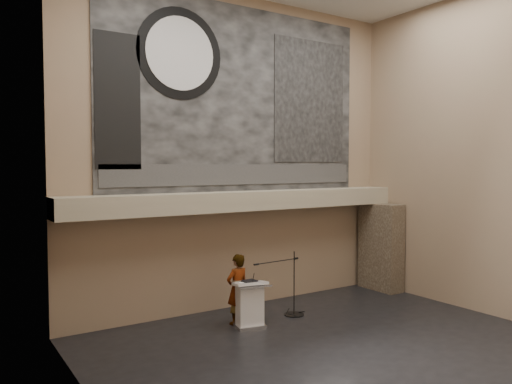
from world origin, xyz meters
TOP-DOWN VIEW (x-y plane):
  - floor at (0.00, 0.00)m, footprint 10.00×10.00m
  - wall_back at (0.00, 4.00)m, footprint 10.00×0.02m
  - wall_left at (-5.00, 0.00)m, footprint 0.02×8.00m
  - wall_right at (5.00, 0.00)m, footprint 0.02×8.00m
  - soffit at (0.00, 3.60)m, footprint 10.00×0.80m
  - sprinkler_left at (-1.60, 3.55)m, footprint 0.04×0.04m
  - sprinkler_right at (1.90, 3.55)m, footprint 0.04×0.04m
  - banner at (0.00, 3.97)m, footprint 8.00×0.05m
  - banner_text_strip at (0.00, 3.93)m, footprint 7.76×0.02m
  - banner_clock_rim at (-1.80, 3.93)m, footprint 2.30×0.02m
  - banner_clock_face at (-1.80, 3.91)m, footprint 1.84×0.02m
  - banner_building_print at (2.40, 3.93)m, footprint 2.60×0.02m
  - banner_brick_print at (-3.40, 3.93)m, footprint 1.10×0.02m
  - stone_pier at (4.65, 3.15)m, footprint 0.60×1.40m
  - lectern at (-0.79, 2.26)m, footprint 0.86×0.70m
  - binder at (-0.78, 2.29)m, footprint 0.35×0.29m
  - papers at (-0.94, 2.20)m, footprint 0.23×0.32m
  - speaker_person at (-0.90, 2.65)m, footprint 0.68×0.50m
  - mic_stand at (0.66, 2.47)m, footprint 1.56×0.52m

SIDE VIEW (x-z plane):
  - floor at x=0.00m, z-range 0.00..0.00m
  - mic_stand at x=0.66m, z-range -0.58..1.09m
  - lectern at x=-0.79m, z-range -0.02..1.12m
  - speaker_person at x=-0.90m, z-range 0.00..1.73m
  - papers at x=-0.94m, z-range 1.10..1.10m
  - binder at x=-0.78m, z-range 1.10..1.14m
  - stone_pier at x=4.65m, z-range 0.00..2.70m
  - sprinkler_left at x=-1.60m, z-range 2.64..2.70m
  - sprinkler_right at x=1.90m, z-range 2.64..2.70m
  - soffit at x=0.00m, z-range 2.70..3.20m
  - banner_text_strip at x=0.00m, z-range 3.38..3.93m
  - wall_back at x=0.00m, z-range 0.00..8.50m
  - wall_left at x=-5.00m, z-range 0.00..8.50m
  - wall_right at x=5.00m, z-range 0.00..8.50m
  - banner_brick_print at x=-3.40m, z-range 3.80..7.00m
  - banner at x=0.00m, z-range 3.20..8.20m
  - banner_building_print at x=2.40m, z-range 4.00..7.60m
  - banner_clock_rim at x=-1.80m, z-range 5.55..7.85m
  - banner_clock_face at x=-1.80m, z-range 5.78..7.62m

